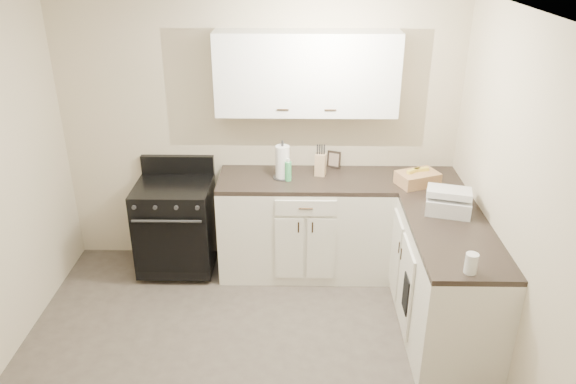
{
  "coord_description": "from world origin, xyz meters",
  "views": [
    {
      "loc": [
        0.34,
        -3.06,
        2.93
      ],
      "look_at": [
        0.28,
        0.85,
        1.11
      ],
      "focal_mm": 35.0,
      "sensor_mm": 36.0,
      "label": 1
    }
  ],
  "objects_px": {
    "wicker_basket": "(417,178)",
    "countertop_grill": "(449,203)",
    "knife_block": "(320,165)",
    "stove": "(176,226)",
    "paper_towel": "(282,162)"
  },
  "relations": [
    {
      "from": "wicker_basket",
      "to": "countertop_grill",
      "type": "height_order",
      "value": "countertop_grill"
    },
    {
      "from": "knife_block",
      "to": "countertop_grill",
      "type": "height_order",
      "value": "knife_block"
    },
    {
      "from": "stove",
      "to": "wicker_basket",
      "type": "height_order",
      "value": "wicker_basket"
    },
    {
      "from": "knife_block",
      "to": "paper_towel",
      "type": "xyz_separation_m",
      "value": [
        -0.34,
        -0.07,
        0.05
      ]
    },
    {
      "from": "stove",
      "to": "paper_towel",
      "type": "relative_size",
      "value": 2.75
    },
    {
      "from": "knife_block",
      "to": "wicker_basket",
      "type": "relative_size",
      "value": 0.59
    },
    {
      "from": "wicker_basket",
      "to": "countertop_grill",
      "type": "distance_m",
      "value": 0.52
    },
    {
      "from": "stove",
      "to": "countertop_grill",
      "type": "distance_m",
      "value": 2.44
    },
    {
      "from": "stove",
      "to": "countertop_grill",
      "type": "relative_size",
      "value": 2.43
    },
    {
      "from": "countertop_grill",
      "to": "stove",
      "type": "bearing_deg",
      "value": -179.18
    },
    {
      "from": "paper_towel",
      "to": "knife_block",
      "type": "bearing_deg",
      "value": 11.02
    },
    {
      "from": "paper_towel",
      "to": "countertop_grill",
      "type": "distance_m",
      "value": 1.46
    },
    {
      "from": "stove",
      "to": "countertop_grill",
      "type": "height_order",
      "value": "countertop_grill"
    },
    {
      "from": "stove",
      "to": "wicker_basket",
      "type": "xyz_separation_m",
      "value": [
        2.15,
        -0.09,
        0.54
      ]
    },
    {
      "from": "stove",
      "to": "knife_block",
      "type": "height_order",
      "value": "knife_block"
    }
  ]
}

